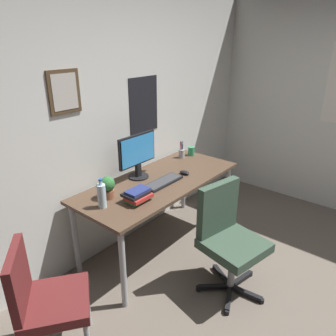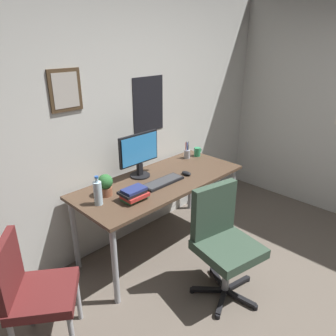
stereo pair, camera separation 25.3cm
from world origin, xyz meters
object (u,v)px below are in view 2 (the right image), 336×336
at_px(computer_mouse, 186,173).
at_px(monitor, 139,153).
at_px(office_chair, 222,237).
at_px(water_bottle, 98,193).
at_px(coffee_mug_near, 197,152).
at_px(potted_plant, 105,184).
at_px(keyboard, 163,182).
at_px(pen_cup, 187,154).
at_px(side_chair, 32,288).
at_px(book_stack_left, 134,194).

bearing_deg(computer_mouse, monitor, 138.04).
distance_m(office_chair, monitor, 1.12).
distance_m(water_bottle, coffee_mug_near, 1.47).
bearing_deg(potted_plant, keyboard, -18.64).
relative_size(computer_mouse, pen_cup, 0.55).
bearing_deg(side_chair, keyboard, 6.63).
bearing_deg(potted_plant, monitor, 12.60).
distance_m(keyboard, pen_cup, 0.72).
xyz_separation_m(water_bottle, pen_cup, (1.32, 0.20, -0.05)).
xyz_separation_m(side_chair, book_stack_left, (0.97, 0.10, 0.31)).
height_order(office_chair, water_bottle, water_bottle).
height_order(potted_plant, book_stack_left, potted_plant).
xyz_separation_m(potted_plant, pen_cup, (1.18, 0.11, -0.05)).
height_order(keyboard, book_stack_left, book_stack_left).
bearing_deg(keyboard, coffee_mug_near, 17.27).
bearing_deg(book_stack_left, monitor, 44.10).
bearing_deg(keyboard, monitor, 99.03).
relative_size(keyboard, book_stack_left, 1.82).
bearing_deg(keyboard, book_stack_left, -171.03).
xyz_separation_m(office_chair, computer_mouse, (0.34, 0.70, 0.25)).
relative_size(side_chair, coffee_mug_near, 7.79).
xyz_separation_m(office_chair, pen_cup, (0.70, 1.02, 0.29)).
distance_m(water_bottle, book_stack_left, 0.30).
distance_m(coffee_mug_near, book_stack_left, 1.24).
bearing_deg(book_stack_left, side_chair, -174.34).
distance_m(keyboard, coffee_mug_near, 0.84).
height_order(side_chair, pen_cup, pen_cup).
xyz_separation_m(computer_mouse, potted_plant, (-0.82, 0.20, 0.09)).
bearing_deg(keyboard, water_bottle, 172.70).
xyz_separation_m(water_bottle, book_stack_left, (0.26, -0.15, -0.05)).
xyz_separation_m(office_chair, book_stack_left, (-0.36, 0.67, 0.28)).
relative_size(side_chair, keyboard, 2.03).
distance_m(side_chair, monitor, 1.48).
height_order(keyboard, coffee_mug_near, coffee_mug_near).
bearing_deg(monitor, coffee_mug_near, -2.27).
distance_m(office_chair, side_chair, 1.45).
bearing_deg(water_bottle, potted_plant, 33.63).
distance_m(keyboard, potted_plant, 0.56).
bearing_deg(pen_cup, book_stack_left, -161.82).
distance_m(side_chair, keyboard, 1.41).
bearing_deg(water_bottle, book_stack_left, -29.90).
relative_size(office_chair, potted_plant, 4.87).
distance_m(coffee_mug_near, pen_cup, 0.14).
relative_size(monitor, potted_plant, 2.36).
xyz_separation_m(coffee_mug_near, potted_plant, (-1.32, -0.07, 0.05)).
xyz_separation_m(keyboard, pen_cup, (0.66, 0.29, 0.04)).
height_order(keyboard, water_bottle, water_bottle).
bearing_deg(water_bottle, monitor, 17.87).
bearing_deg(monitor, pen_cup, 0.30).
xyz_separation_m(computer_mouse, water_bottle, (-0.96, 0.11, 0.09)).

